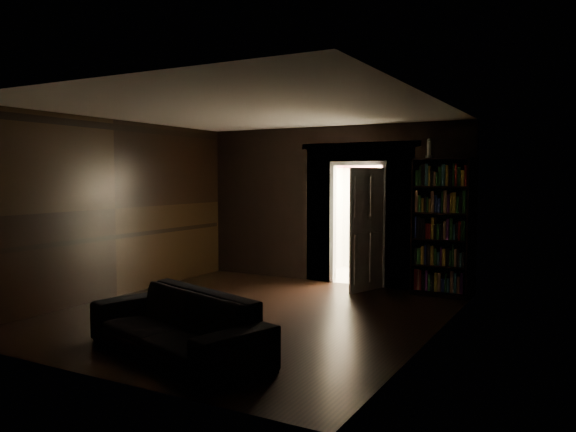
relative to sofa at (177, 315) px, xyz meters
The scene contains 9 objects.
ground 1.94m from the sofa, 98.95° to the left, with size 5.50×5.50×0.00m, color black.
room_walls 3.21m from the sofa, 95.91° to the left, with size 5.02×5.61×2.84m.
kitchen_alcove 5.80m from the sofa, 87.95° to the left, with size 2.20×1.80×2.60m.
sofa is the anchor object (origin of this frame).
bookshelf 4.78m from the sofa, 68.90° to the left, with size 0.90×0.32×2.20m, color black.
refrigerator 6.05m from the sofa, 82.33° to the left, with size 0.74×0.68×1.65m, color white.
door 4.27m from the sofa, 82.66° to the left, with size 0.85×0.05×2.05m, color silver.
figurine 5.09m from the sofa, 71.76° to the left, with size 0.11×0.11×0.32m, color white.
bottles 6.20m from the sofa, 82.67° to the left, with size 0.66×0.08×0.27m, color black.
Camera 1 is at (4.14, -6.43, 1.90)m, focal length 35.00 mm.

